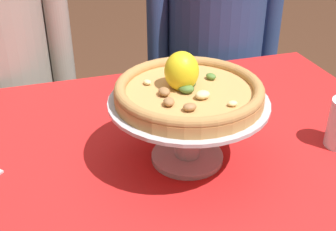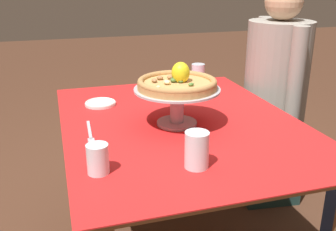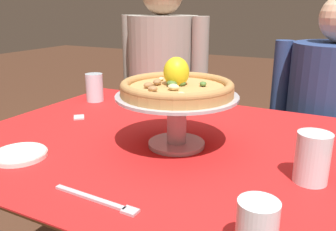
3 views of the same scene
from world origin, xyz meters
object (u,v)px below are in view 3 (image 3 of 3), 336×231
(sugar_packet, at_px, (79,117))
(diner_right, at_px, (328,134))
(water_glass_side_right, at_px, (312,161))
(side_plate, at_px, (20,154))
(water_glass_back_left, at_px, (95,89))
(dinner_fork, at_px, (99,201))
(pizza_stand, at_px, (177,111))
(water_glass_front_right, at_px, (257,230))
(pizza, at_px, (177,86))
(diner_left, at_px, (163,103))

(sugar_packet, relative_size, diner_right, 0.04)
(water_glass_side_right, distance_m, side_plate, 0.73)
(water_glass_back_left, distance_m, dinner_fork, 0.83)
(pizza_stand, distance_m, diner_right, 0.87)
(water_glass_front_right, height_order, dinner_fork, water_glass_front_right)
(pizza, height_order, diner_right, diner_right)
(side_plate, distance_m, sugar_packet, 0.35)
(water_glass_back_left, height_order, diner_left, diner_left)
(diner_left, bearing_deg, sugar_packet, -89.86)
(water_glass_front_right, xyz_separation_m, sugar_packet, (-0.74, 0.43, -0.04))
(diner_left, bearing_deg, water_glass_front_right, -55.22)
(water_glass_side_right, distance_m, diner_right, 0.82)
(water_glass_front_right, height_order, water_glass_back_left, water_glass_back_left)
(water_glass_front_right, distance_m, water_glass_side_right, 0.31)
(dinner_fork, height_order, sugar_packet, dinner_fork)
(water_glass_side_right, xyz_separation_m, diner_left, (-0.80, 0.77, -0.15))
(pizza_stand, xyz_separation_m, sugar_packet, (-0.43, 0.08, -0.10))
(pizza_stand, relative_size, diner_right, 0.30)
(water_glass_side_right, xyz_separation_m, sugar_packet, (-0.79, 0.13, -0.05))
(pizza_stand, height_order, diner_left, diner_left)
(water_glass_side_right, xyz_separation_m, side_plate, (-0.70, -0.21, -0.04))
(dinner_fork, bearing_deg, side_plate, 165.73)
(water_glass_front_right, bearing_deg, water_glass_side_right, 80.54)
(dinner_fork, xyz_separation_m, sugar_packet, (-0.42, 0.42, -0.00))
(water_glass_back_left, height_order, diner_right, diner_right)
(pizza, distance_m, water_glass_front_right, 0.50)
(pizza_stand, height_order, sugar_packet, pizza_stand)
(water_glass_back_left, distance_m, water_glass_side_right, 0.96)
(diner_left, xyz_separation_m, diner_right, (0.80, 0.02, -0.04))
(water_glass_front_right, xyz_separation_m, water_glass_side_right, (0.05, 0.30, 0.01))
(water_glass_front_right, distance_m, diner_left, 1.32)
(water_glass_side_right, height_order, side_plate, water_glass_side_right)
(water_glass_front_right, bearing_deg, pizza, 131.74)
(pizza_stand, distance_m, sugar_packet, 0.45)
(pizza, bearing_deg, pizza_stand, -43.33)
(diner_left, bearing_deg, water_glass_back_left, -102.82)
(water_glass_front_right, bearing_deg, diner_left, 124.78)
(water_glass_side_right, height_order, diner_left, diner_left)
(water_glass_side_right, relative_size, diner_left, 0.09)
(water_glass_back_left, xyz_separation_m, diner_left, (0.10, 0.43, -0.15))
(pizza_stand, distance_m, dinner_fork, 0.36)
(diner_right, bearing_deg, water_glass_back_left, -153.40)
(dinner_fork, bearing_deg, pizza, 89.03)
(side_plate, bearing_deg, diner_right, 54.87)
(side_plate, relative_size, diner_left, 0.11)
(dinner_fork, bearing_deg, water_glass_back_left, 129.06)
(pizza_stand, height_order, side_plate, pizza_stand)
(water_glass_side_right, bearing_deg, pizza, 171.49)
(diner_right, bearing_deg, water_glass_side_right, -90.37)
(water_glass_front_right, distance_m, dinner_fork, 0.33)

